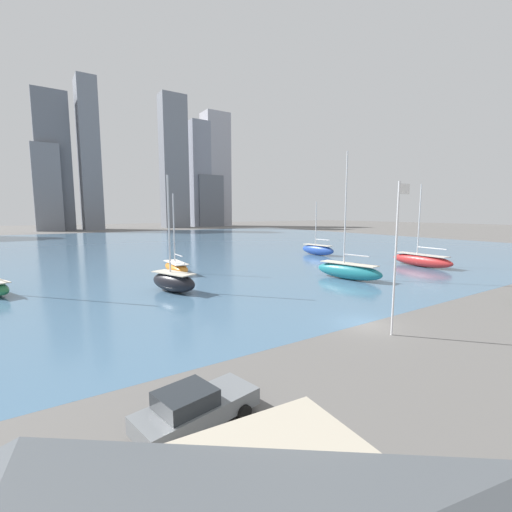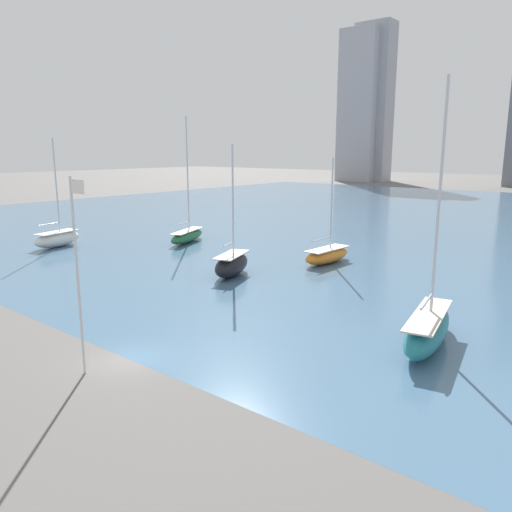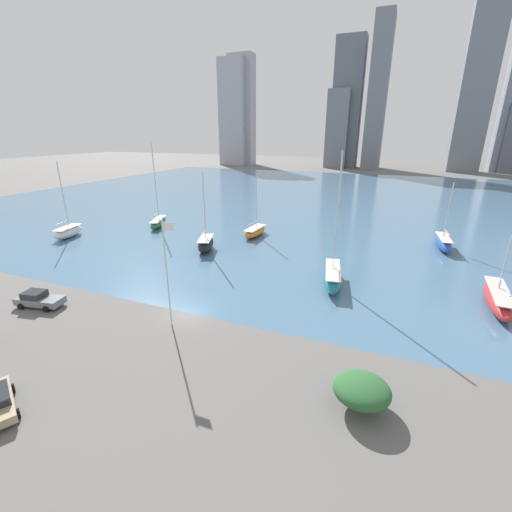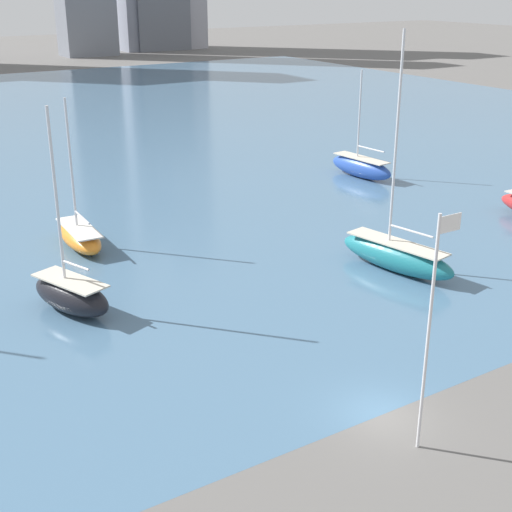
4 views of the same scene
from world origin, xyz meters
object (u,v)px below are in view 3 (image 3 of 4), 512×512
sailboat_orange (255,231)px  sailboat_teal (332,276)px  sailboat_white (68,232)px  parked_pickup_gray (39,299)px  flag_pole (167,271)px  sailboat_blue (443,243)px  sailboat_black (206,244)px  sailboat_red (498,298)px  sailboat_green (158,222)px

sailboat_orange → sailboat_teal: bearing=-41.1°
sailboat_white → parked_pickup_gray: 28.08m
flag_pole → sailboat_blue: size_ratio=0.99×
sailboat_white → sailboat_black: (26.78, 2.75, 0.10)m
flag_pole → sailboat_red: (30.42, 16.25, -4.71)m
sailboat_teal → sailboat_red: 17.59m
sailboat_orange → sailboat_blue: sailboat_orange is taller
flag_pole → sailboat_black: sailboat_black is taller
sailboat_green → sailboat_white: (-10.35, -12.33, 0.09)m
sailboat_teal → sailboat_green: bearing=147.6°
flag_pole → sailboat_teal: (12.85, 15.47, -4.61)m
sailboat_green → sailboat_black: sailboat_green is taller
flag_pole → sailboat_teal: bearing=50.3°
sailboat_blue → sailboat_teal: 24.98m
sailboat_orange → parked_pickup_gray: sailboat_orange is taller
flag_pole → sailboat_blue: (27.01, 36.05, -4.66)m
sailboat_orange → sailboat_teal: size_ratio=0.69×
sailboat_orange → sailboat_white: bearing=-154.2°
flag_pole → sailboat_green: bearing=128.9°
sailboat_blue → sailboat_red: bearing=-85.1°
parked_pickup_gray → sailboat_blue: bearing=-59.2°
sailboat_orange → sailboat_blue: (31.05, 4.47, 0.21)m
sailboat_black → sailboat_red: bearing=-27.1°
sailboat_orange → parked_pickup_gray: size_ratio=2.09×
sailboat_blue → sailboat_teal: (-14.16, -20.58, 0.05)m
sailboat_black → sailboat_teal: size_ratio=0.77×
sailboat_blue → sailboat_white: size_ratio=0.80×
sailboat_blue → sailboat_black: 38.33m
sailboat_white → parked_pickup_gray: bearing=-59.5°
flag_pole → sailboat_blue: sailboat_blue is taller
sailboat_green → sailboat_red: (55.09, -14.32, 0.10)m
sailboat_black → sailboat_blue: bearing=3.1°
sailboat_green → sailboat_black: (16.43, -9.58, 0.20)m
sailboat_blue → sailboat_red: size_ratio=0.83×
flag_pole → sailboat_orange: sailboat_orange is taller
sailboat_black → sailboat_red: 38.95m
sailboat_orange → sailboat_black: 11.39m
sailboat_orange → sailboat_white: 33.73m
flag_pole → sailboat_red: size_ratio=0.82×
sailboat_green → sailboat_orange: 20.65m
sailboat_red → sailboat_teal: bearing=-174.4°
sailboat_white → sailboat_blue: bearing=3.0°
parked_pickup_gray → sailboat_orange: bearing=-30.0°
sailboat_orange → sailboat_red: 37.72m
sailboat_teal → sailboat_red: (17.57, 0.78, -0.09)m
sailboat_green → sailboat_orange: size_ratio=1.45×
flag_pole → sailboat_white: 39.76m
sailboat_blue → sailboat_black: size_ratio=0.86×
sailboat_blue → sailboat_green: bearing=-178.8°
sailboat_orange → sailboat_black: sailboat_black is taller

